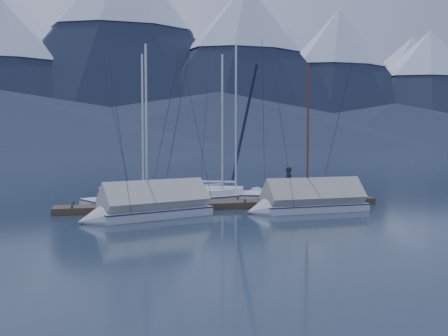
{
  "coord_description": "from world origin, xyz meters",
  "views": [
    {
      "loc": [
        -6.52,
        -23.24,
        3.71
      ],
      "look_at": [
        0.0,
        2.0,
        2.2
      ],
      "focal_mm": 38.0,
      "sensor_mm": 36.0,
      "label": 1
    }
  ],
  "objects_px": {
    "sailboat_open_mid": "(230,199)",
    "sailboat_covered_near": "(305,203)",
    "sailboat_covered_far": "(145,209)",
    "person": "(289,183)",
    "sailboat_open_left": "(151,200)",
    "sailboat_open_right": "(245,198)"
  },
  "relations": [
    {
      "from": "sailboat_open_right",
      "to": "sailboat_covered_far",
      "type": "bearing_deg",
      "value": -142.72
    },
    {
      "from": "sailboat_open_right",
      "to": "person",
      "type": "xyz_separation_m",
      "value": [
        1.96,
        -2.33,
        1.08
      ]
    },
    {
      "from": "sailboat_open_left",
      "to": "sailboat_covered_near",
      "type": "bearing_deg",
      "value": -36.94
    },
    {
      "from": "person",
      "to": "sailboat_open_right",
      "type": "bearing_deg",
      "value": 31.7
    },
    {
      "from": "sailboat_open_left",
      "to": "sailboat_covered_far",
      "type": "xyz_separation_m",
      "value": [
        -0.86,
        -5.74,
        0.28
      ]
    },
    {
      "from": "sailboat_open_left",
      "to": "sailboat_open_right",
      "type": "height_order",
      "value": "sailboat_open_right"
    },
    {
      "from": "sailboat_open_mid",
      "to": "sailboat_open_right",
      "type": "height_order",
      "value": "sailboat_open_right"
    },
    {
      "from": "sailboat_open_mid",
      "to": "sailboat_covered_near",
      "type": "height_order",
      "value": "sailboat_open_mid"
    },
    {
      "from": "sailboat_open_right",
      "to": "sailboat_open_left",
      "type": "bearing_deg",
      "value": 172.28
    },
    {
      "from": "sailboat_open_mid",
      "to": "sailboat_open_right",
      "type": "relative_size",
      "value": 0.93
    },
    {
      "from": "sailboat_open_left",
      "to": "person",
      "type": "distance_m",
      "value": 8.31
    },
    {
      "from": "sailboat_open_mid",
      "to": "sailboat_covered_near",
      "type": "xyz_separation_m",
      "value": [
        2.77,
        -4.89,
        0.25
      ]
    },
    {
      "from": "sailboat_open_left",
      "to": "sailboat_open_right",
      "type": "distance_m",
      "value": 5.72
    },
    {
      "from": "sailboat_open_left",
      "to": "person",
      "type": "height_order",
      "value": "sailboat_open_left"
    },
    {
      "from": "sailboat_open_mid",
      "to": "sailboat_open_right",
      "type": "distance_m",
      "value": 0.96
    },
    {
      "from": "sailboat_open_left",
      "to": "sailboat_open_mid",
      "type": "distance_m",
      "value": 4.77
    },
    {
      "from": "sailboat_covered_near",
      "to": "sailboat_covered_far",
      "type": "height_order",
      "value": "sailboat_covered_far"
    },
    {
      "from": "sailboat_covered_far",
      "to": "person",
      "type": "distance_m",
      "value": 8.93
    },
    {
      "from": "sailboat_covered_near",
      "to": "person",
      "type": "distance_m",
      "value": 2.67
    },
    {
      "from": "sailboat_open_left",
      "to": "sailboat_covered_far",
      "type": "height_order",
      "value": "sailboat_open_left"
    },
    {
      "from": "sailboat_open_mid",
      "to": "sailboat_open_right",
      "type": "bearing_deg",
      "value": -2.27
    },
    {
      "from": "sailboat_open_left",
      "to": "sailboat_covered_far",
      "type": "bearing_deg",
      "value": -98.54
    }
  ]
}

